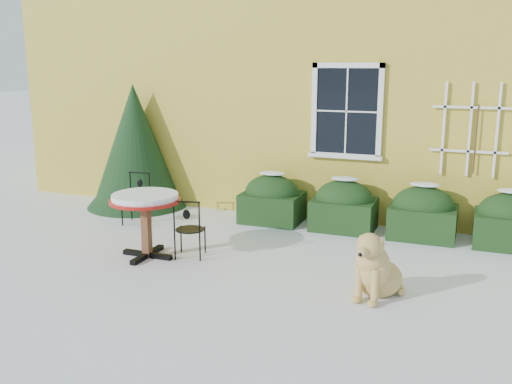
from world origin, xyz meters
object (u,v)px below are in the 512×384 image
at_px(dog, 375,270).
at_px(bistro_table, 145,205).
at_px(evergreen_shrub, 136,158).
at_px(patio_chair_far, 137,198).
at_px(patio_chair_near, 189,228).

bearing_deg(dog, bistro_table, -170.00).
xyz_separation_m(evergreen_shrub, patio_chair_far, (0.70, -1.09, -0.52)).
xyz_separation_m(patio_chair_near, dog, (2.78, -0.49, -0.09)).
distance_m(bistro_table, patio_chair_near, 0.72).
relative_size(bistro_table, patio_chair_far, 1.15).
relative_size(bistro_table, patio_chair_near, 1.16).
height_order(patio_chair_near, patio_chair_far, patio_chair_far).
relative_size(bistro_table, dog, 1.09).
bearing_deg(dog, evergreen_shrub, 165.72).
xyz_separation_m(evergreen_shrub, bistro_table, (1.84, -2.61, -0.17)).
distance_m(evergreen_shrub, patio_chair_near, 3.45).
height_order(evergreen_shrub, patio_chair_far, evergreen_shrub).
xyz_separation_m(evergreen_shrub, patio_chair_near, (2.43, -2.39, -0.52)).
height_order(evergreen_shrub, bistro_table, evergreen_shrub).
xyz_separation_m(patio_chair_near, patio_chair_far, (-1.73, 1.29, 0.01)).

